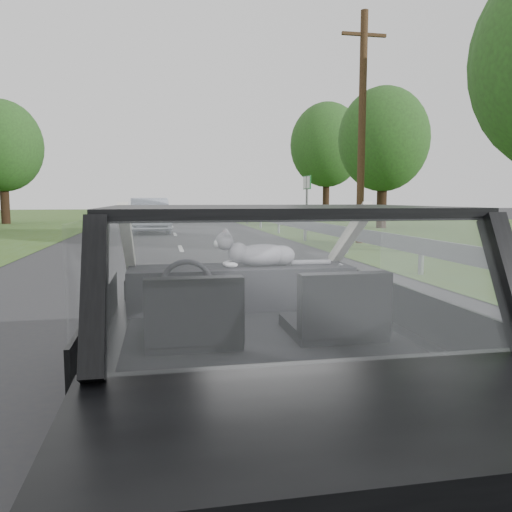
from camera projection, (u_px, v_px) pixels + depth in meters
name	position (u px, v px, depth m)	size (l,w,h in m)	color
ground	(257.00, 439.00, 3.09)	(140.00, 140.00, 0.00)	#2B2C30
subject_car	(257.00, 325.00, 3.00)	(1.80, 4.00, 1.45)	black
dashboard	(241.00, 287.00, 3.60)	(1.58, 0.45, 0.30)	black
driver_seat	(193.00, 313.00, 2.63)	(0.50, 0.72, 0.42)	black
passenger_seat	(337.00, 307.00, 2.78)	(0.50, 0.72, 0.42)	black
steering_wheel	(187.00, 286.00, 3.23)	(0.36, 0.36, 0.04)	black
cat	(263.00, 254.00, 3.58)	(0.61, 0.19, 0.28)	gray
guardrail	(343.00, 232.00, 13.58)	(0.05, 90.00, 0.32)	#989BA2
other_car	(150.00, 215.00, 22.08)	(1.82, 4.62, 1.52)	#B1BCCE
highway_sign	(307.00, 204.00, 22.26)	(0.10, 1.00, 2.50)	#1B6B2E
utility_pole	(362.00, 130.00, 16.24)	(0.24, 0.24, 7.44)	brown
tree_2	(383.00, 160.00, 24.95)	(4.49, 4.49, 6.81)	#233D1B
tree_3	(327.00, 162.00, 40.59)	(5.92, 5.92, 8.97)	#233D1B
tree_6	(3.00, 164.00, 29.09)	(4.62, 4.62, 6.99)	#233D1B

